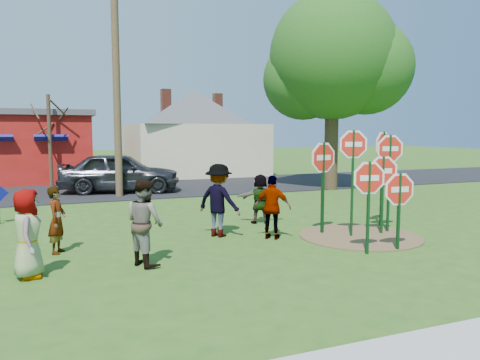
{
  "coord_description": "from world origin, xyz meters",
  "views": [
    {
      "loc": [
        -3.01,
        -11.09,
        2.79
      ],
      "look_at": [
        1.93,
        1.16,
        1.41
      ],
      "focal_mm": 35.0,
      "sensor_mm": 36.0,
      "label": 1
    }
  ],
  "objects_px": {
    "person_a": "(27,234)",
    "suv": "(120,172)",
    "stop_sign_c": "(390,160)",
    "leafy_tree": "(336,63)",
    "stop_sign_b": "(353,155)",
    "person_b": "(57,220)",
    "stop_sign_d": "(383,154)",
    "stop_sign_a": "(369,186)",
    "utility_pole": "(116,72)"
  },
  "relations": [
    {
      "from": "person_a",
      "to": "suv",
      "type": "xyz_separation_m",
      "value": [
        3.32,
        11.96,
        0.08
      ]
    },
    {
      "from": "stop_sign_c",
      "to": "leafy_tree",
      "type": "height_order",
      "value": "leafy_tree"
    },
    {
      "from": "stop_sign_b",
      "to": "person_b",
      "type": "xyz_separation_m",
      "value": [
        -7.24,
        1.12,
        -1.39
      ]
    },
    {
      "from": "person_b",
      "to": "stop_sign_b",
      "type": "bearing_deg",
      "value": -78.25
    },
    {
      "from": "stop_sign_b",
      "to": "stop_sign_d",
      "type": "bearing_deg",
      "value": 45.52
    },
    {
      "from": "stop_sign_c",
      "to": "person_a",
      "type": "bearing_deg",
      "value": -162.84
    },
    {
      "from": "stop_sign_a",
      "to": "suv",
      "type": "xyz_separation_m",
      "value": [
        -3.76,
        12.95,
        -0.61
      ]
    },
    {
      "from": "utility_pole",
      "to": "stop_sign_b",
      "type": "bearing_deg",
      "value": -64.93
    },
    {
      "from": "stop_sign_c",
      "to": "stop_sign_d",
      "type": "bearing_deg",
      "value": 77.77
    },
    {
      "from": "stop_sign_d",
      "to": "person_b",
      "type": "bearing_deg",
      "value": 154.36
    },
    {
      "from": "stop_sign_b",
      "to": "person_b",
      "type": "bearing_deg",
      "value": -169.35
    },
    {
      "from": "stop_sign_c",
      "to": "person_a",
      "type": "height_order",
      "value": "stop_sign_c"
    },
    {
      "from": "person_b",
      "to": "stop_sign_d",
      "type": "bearing_deg",
      "value": -71.69
    },
    {
      "from": "stop_sign_a",
      "to": "person_a",
      "type": "bearing_deg",
      "value": -175.26
    },
    {
      "from": "stop_sign_b",
      "to": "stop_sign_c",
      "type": "relative_size",
      "value": 1.04
    },
    {
      "from": "stop_sign_c",
      "to": "stop_sign_d",
      "type": "xyz_separation_m",
      "value": [
        0.31,
        0.68,
        0.12
      ]
    },
    {
      "from": "person_b",
      "to": "leafy_tree",
      "type": "bearing_deg",
      "value": -37.62
    },
    {
      "from": "person_b",
      "to": "leafy_tree",
      "type": "height_order",
      "value": "leafy_tree"
    },
    {
      "from": "stop_sign_a",
      "to": "stop_sign_b",
      "type": "distance_m",
      "value": 1.84
    },
    {
      "from": "stop_sign_b",
      "to": "person_a",
      "type": "bearing_deg",
      "value": -156.06
    },
    {
      "from": "stop_sign_c",
      "to": "suv",
      "type": "height_order",
      "value": "stop_sign_c"
    },
    {
      "from": "stop_sign_d",
      "to": "utility_pole",
      "type": "relative_size",
      "value": 0.3
    },
    {
      "from": "suv",
      "to": "stop_sign_a",
      "type": "bearing_deg",
      "value": -150.27
    },
    {
      "from": "stop_sign_a",
      "to": "person_a",
      "type": "relative_size",
      "value": 1.32
    },
    {
      "from": "stop_sign_b",
      "to": "stop_sign_c",
      "type": "height_order",
      "value": "stop_sign_b"
    },
    {
      "from": "stop_sign_b",
      "to": "leafy_tree",
      "type": "xyz_separation_m",
      "value": [
        5.23,
        8.86,
        3.81
      ]
    },
    {
      "from": "suv",
      "to": "leafy_tree",
      "type": "relative_size",
      "value": 0.57
    },
    {
      "from": "stop_sign_c",
      "to": "leafy_tree",
      "type": "xyz_separation_m",
      "value": [
        3.96,
        8.76,
        3.97
      ]
    },
    {
      "from": "stop_sign_d",
      "to": "leafy_tree",
      "type": "relative_size",
      "value": 0.32
    },
    {
      "from": "stop_sign_a",
      "to": "stop_sign_b",
      "type": "xyz_separation_m",
      "value": [
        0.69,
        1.6,
        0.61
      ]
    },
    {
      "from": "stop_sign_d",
      "to": "leafy_tree",
      "type": "height_order",
      "value": "leafy_tree"
    },
    {
      "from": "stop_sign_c",
      "to": "person_b",
      "type": "height_order",
      "value": "stop_sign_c"
    },
    {
      "from": "stop_sign_d",
      "to": "suv",
      "type": "height_order",
      "value": "stop_sign_d"
    },
    {
      "from": "person_a",
      "to": "leafy_tree",
      "type": "bearing_deg",
      "value": -52.16
    },
    {
      "from": "stop_sign_b",
      "to": "person_a",
      "type": "xyz_separation_m",
      "value": [
        -7.77,
        -0.61,
        -1.3
      ]
    },
    {
      "from": "stop_sign_b",
      "to": "stop_sign_c",
      "type": "bearing_deg",
      "value": 23.89
    },
    {
      "from": "stop_sign_c",
      "to": "stop_sign_d",
      "type": "height_order",
      "value": "stop_sign_d"
    },
    {
      "from": "stop_sign_a",
      "to": "utility_pole",
      "type": "relative_size",
      "value": 0.23
    },
    {
      "from": "stop_sign_a",
      "to": "stop_sign_c",
      "type": "relative_size",
      "value": 0.8
    },
    {
      "from": "stop_sign_c",
      "to": "suv",
      "type": "bearing_deg",
      "value": 129.61
    },
    {
      "from": "person_a",
      "to": "suv",
      "type": "relative_size",
      "value": 0.32
    },
    {
      "from": "utility_pole",
      "to": "suv",
      "type": "bearing_deg",
      "value": 80.62
    },
    {
      "from": "stop_sign_a",
      "to": "stop_sign_d",
      "type": "relative_size",
      "value": 0.77
    },
    {
      "from": "person_b",
      "to": "stop_sign_a",
      "type": "bearing_deg",
      "value": -91.99
    },
    {
      "from": "stop_sign_b",
      "to": "utility_pole",
      "type": "xyz_separation_m",
      "value": [
        -4.68,
        10.0,
        3.04
      ]
    },
    {
      "from": "stop_sign_b",
      "to": "suv",
      "type": "relative_size",
      "value": 0.56
    },
    {
      "from": "stop_sign_a",
      "to": "suv",
      "type": "bearing_deg",
      "value": 118.82
    },
    {
      "from": "stop_sign_d",
      "to": "stop_sign_b",
      "type": "bearing_deg",
      "value": -177.33
    },
    {
      "from": "stop_sign_a",
      "to": "person_b",
      "type": "height_order",
      "value": "stop_sign_a"
    },
    {
      "from": "stop_sign_b",
      "to": "person_b",
      "type": "distance_m",
      "value": 7.45
    }
  ]
}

